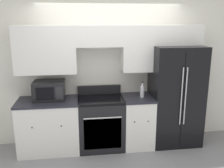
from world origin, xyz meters
TOP-DOWN VIEW (x-y plane):
  - ground_plane at (0.00, 0.00)m, footprint 12.00×12.00m
  - wall_back at (0.01, 0.59)m, footprint 8.00×0.39m
  - lower_cabinets_left at (-1.09, 0.31)m, footprint 1.03×0.64m
  - lower_cabinets_right at (0.46, 0.31)m, footprint 0.55×0.64m
  - oven_range at (-0.20, 0.31)m, footprint 0.78×0.65m
  - refrigerator at (1.16, 0.37)m, footprint 0.88×0.78m
  - microwave at (-1.06, 0.38)m, footprint 0.52×0.41m
  - bottle at (0.53, 0.29)m, footprint 0.07×0.07m

SIDE VIEW (x-z plane):
  - ground_plane at x=0.00m, z-range 0.00..0.00m
  - lower_cabinets_left at x=-1.09m, z-range 0.00..0.91m
  - lower_cabinets_right at x=0.46m, z-range 0.00..0.91m
  - oven_range at x=-0.20m, z-range -0.07..0.99m
  - refrigerator at x=1.16m, z-range 0.00..1.79m
  - bottle at x=0.53m, z-range 0.88..1.16m
  - microwave at x=-1.06m, z-range 0.91..1.22m
  - wall_back at x=0.01m, z-range 0.17..2.77m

